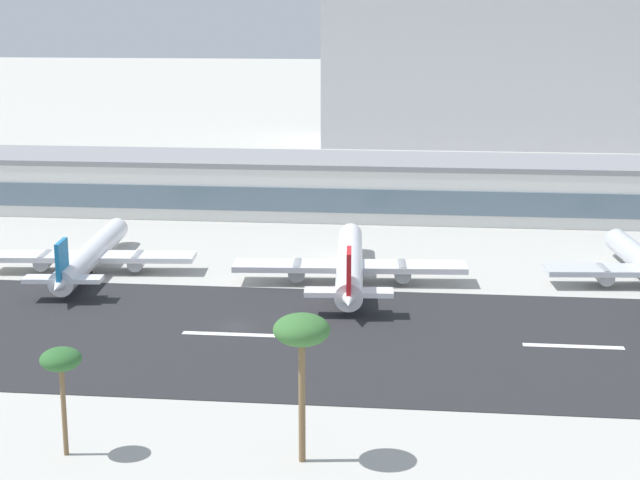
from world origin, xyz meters
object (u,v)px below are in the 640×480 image
(airliner_blue_tail_gate_0, at_px, (90,256))
(airliner_red_tail_gate_1, at_px, (350,266))
(distant_hotel_block, at_px, (494,65))
(terminal_building, at_px, (378,186))
(palm_tree_2, at_px, (302,334))
(palm_tree_0, at_px, (61,362))

(airliner_blue_tail_gate_0, xyz_separation_m, airliner_red_tail_gate_1, (40.16, -2.06, 0.14))
(distant_hotel_block, bearing_deg, airliner_blue_tail_gate_0, -113.21)
(terminal_building, bearing_deg, distant_hotel_block, 75.83)
(airliner_blue_tail_gate_0, xyz_separation_m, palm_tree_2, (40.77, -61.77, 9.25))
(airliner_red_tail_gate_1, xyz_separation_m, palm_tree_0, (-20.96, -60.77, 6.02))
(terminal_building, height_order, airliner_red_tail_gate_1, terminal_building)
(terminal_building, bearing_deg, palm_tree_0, -101.10)
(terminal_building, xyz_separation_m, palm_tree_2, (-0.70, -112.49, 6.41))
(airliner_blue_tail_gate_0, relative_size, palm_tree_0, 4.03)
(airliner_blue_tail_gate_0, relative_size, palm_tree_2, 2.99)
(terminal_building, height_order, palm_tree_0, terminal_building)
(distant_hotel_block, height_order, palm_tree_0, distant_hotel_block)
(airliner_blue_tail_gate_0, bearing_deg, palm_tree_0, -168.20)
(terminal_building, height_order, distant_hotel_block, distant_hotel_block)
(terminal_building, xyz_separation_m, airliner_blue_tail_gate_0, (-41.47, -50.72, -2.84))
(palm_tree_0, bearing_deg, airliner_red_tail_gate_1, 70.97)
(terminal_building, distance_m, airliner_red_tail_gate_1, 52.87)
(airliner_blue_tail_gate_0, distance_m, palm_tree_0, 65.99)
(distant_hotel_block, distance_m, airliner_blue_tail_gate_0, 178.08)
(airliner_blue_tail_gate_0, height_order, airliner_red_tail_gate_1, airliner_red_tail_gate_1)
(palm_tree_2, bearing_deg, terminal_building, 89.64)
(distant_hotel_block, height_order, airliner_red_tail_gate_1, distant_hotel_block)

